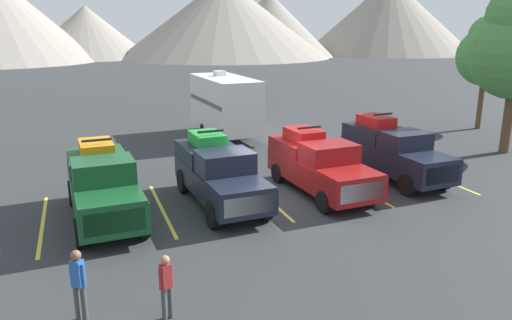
# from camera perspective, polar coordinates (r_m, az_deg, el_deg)

# --- Properties ---
(ground_plane) EXTENTS (240.00, 240.00, 0.00)m
(ground_plane) POSITION_cam_1_polar(r_m,az_deg,el_deg) (18.51, 1.57, -4.73)
(ground_plane) COLOR #2D3033
(pickup_truck_a) EXTENTS (2.37, 5.83, 2.58)m
(pickup_truck_a) POSITION_cam_1_polar(r_m,az_deg,el_deg) (17.30, -17.43, -2.67)
(pickup_truck_a) COLOR #144723
(pickup_truck_a) RESTS_ON ground
(pickup_truck_b) EXTENTS (2.35, 5.73, 2.59)m
(pickup_truck_b) POSITION_cam_1_polar(r_m,az_deg,el_deg) (17.97, -4.43, -1.38)
(pickup_truck_b) COLOR black
(pickup_truck_b) RESTS_ON ground
(pickup_truck_c) EXTENTS (2.40, 5.66, 2.47)m
(pickup_truck_c) POSITION_cam_1_polar(r_m,az_deg,el_deg) (19.31, 7.32, -0.45)
(pickup_truck_c) COLOR maroon
(pickup_truck_c) RESTS_ON ground
(pickup_truck_d) EXTENTS (2.27, 5.65, 2.68)m
(pickup_truck_d) POSITION_cam_1_polar(r_m,az_deg,el_deg) (21.72, 15.56, 1.10)
(pickup_truck_d) COLOR black
(pickup_truck_d) RESTS_ON ground
(lot_stripe_a) EXTENTS (0.12, 5.50, 0.01)m
(lot_stripe_a) POSITION_cam_1_polar(r_m,az_deg,el_deg) (17.87, -23.58, -6.83)
(lot_stripe_a) COLOR gold
(lot_stripe_a) RESTS_ON ground
(lot_stripe_b) EXTENTS (0.12, 5.50, 0.01)m
(lot_stripe_b) POSITION_cam_1_polar(r_m,az_deg,el_deg) (17.98, -10.88, -5.63)
(lot_stripe_b) COLOR gold
(lot_stripe_b) RESTS_ON ground
(lot_stripe_c) EXTENTS (0.12, 5.50, 0.01)m
(lot_stripe_c) POSITION_cam_1_polar(r_m,az_deg,el_deg) (18.93, 1.04, -4.25)
(lot_stripe_c) COLOR gold
(lot_stripe_c) RESTS_ON ground
(lot_stripe_d) EXTENTS (0.12, 5.50, 0.01)m
(lot_stripe_d) POSITION_cam_1_polar(r_m,az_deg,el_deg) (20.62, 11.38, -2.90)
(lot_stripe_d) COLOR gold
(lot_stripe_d) RESTS_ON ground
(lot_stripe_e) EXTENTS (0.12, 5.50, 0.01)m
(lot_stripe_e) POSITION_cam_1_polar(r_m,az_deg,el_deg) (22.87, 19.91, -1.70)
(lot_stripe_e) COLOR gold
(lot_stripe_e) RESTS_ON ground
(camper_trailer_a) EXTENTS (2.71, 7.45, 3.79)m
(camper_trailer_a) POSITION_cam_1_polar(r_m,az_deg,el_deg) (28.69, -3.62, 6.61)
(camper_trailer_a) COLOR white
(camper_trailer_a) RESTS_ON ground
(person_a) EXTENTS (0.32, 0.31, 1.71)m
(person_a) POSITION_cam_1_polar(r_m,az_deg,el_deg) (11.68, -19.98, -13.07)
(person_a) COLOR #3F3F42
(person_a) RESTS_ON ground
(person_b) EXTENTS (0.33, 0.25, 1.56)m
(person_b) POSITION_cam_1_polar(r_m,az_deg,el_deg) (11.29, -10.42, -13.88)
(person_b) COLOR #3F3F42
(person_b) RESTS_ON ground
(tree_b) EXTENTS (3.56, 3.56, 7.00)m
(tree_b) POSITION_cam_1_polar(r_m,az_deg,el_deg) (33.88, 25.29, 11.33)
(tree_b) COLOR brown
(tree_b) RESTS_ON ground
(mountain_ridge) EXTENTS (150.38, 42.92, 17.61)m
(mountain_ridge) POSITION_cam_1_polar(r_m,az_deg,el_deg) (100.81, -12.83, 15.82)
(mountain_ridge) COLOR gray
(mountain_ridge) RESTS_ON ground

